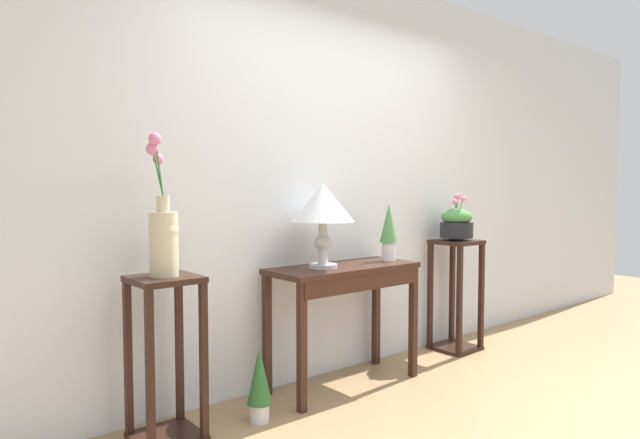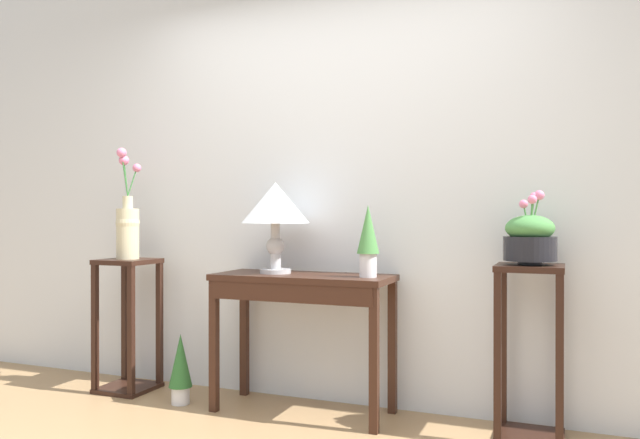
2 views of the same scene
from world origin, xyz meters
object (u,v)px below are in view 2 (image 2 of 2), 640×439
object	(u,v)px
console_table	(301,297)
flower_vase_tall_left	(128,225)
planter_bowl_wide_right	(530,238)
potted_plant_floor	(181,366)
table_lamp	(275,207)
potted_plant_on_console	(368,237)
pedestal_stand_right	(530,352)
pedestal_stand_left	(128,325)

from	to	relation	value
console_table	flower_vase_tall_left	xyz separation A→B (m)	(-1.22, 0.01, 0.40)
planter_bowl_wide_right	potted_plant_floor	distance (m)	2.11
table_lamp	potted_plant_floor	distance (m)	1.11
console_table	table_lamp	world-z (taller)	table_lamp
console_table	table_lamp	size ratio (longest dim) A/B	1.93
potted_plant_on_console	flower_vase_tall_left	world-z (taller)	flower_vase_tall_left
potted_plant_on_console	pedestal_stand_right	bearing A→B (deg)	3.76
table_lamp	flower_vase_tall_left	bearing A→B (deg)	-179.42
table_lamp	potted_plant_floor	world-z (taller)	table_lamp
table_lamp	potted_plant_floor	bearing A→B (deg)	-166.68
pedestal_stand_left	potted_plant_floor	bearing A→B (deg)	-13.97
console_table	planter_bowl_wide_right	distance (m)	1.27
potted_plant_on_console	pedestal_stand_left	bearing A→B (deg)	179.67
console_table	planter_bowl_wide_right	world-z (taller)	planter_bowl_wide_right
pedestal_stand_right	planter_bowl_wide_right	size ratio (longest dim) A/B	2.35
pedestal_stand_left	planter_bowl_wide_right	distance (m)	2.51
potted_plant_floor	potted_plant_on_console	bearing A→B (deg)	5.64
planter_bowl_wide_right	potted_plant_floor	world-z (taller)	planter_bowl_wide_right
potted_plant_on_console	potted_plant_floor	world-z (taller)	potted_plant_on_console
potted_plant_on_console	pedestal_stand_right	world-z (taller)	potted_plant_on_console
potted_plant_on_console	potted_plant_floor	size ratio (longest dim) A/B	0.94
potted_plant_on_console	pedestal_stand_right	distance (m)	1.00
planter_bowl_wide_right	pedestal_stand_right	bearing A→B (deg)	173.30
console_table	pedestal_stand_right	world-z (taller)	pedestal_stand_right
table_lamp	pedestal_stand_left	distance (m)	1.29
console_table	pedestal_stand_left	size ratio (longest dim) A/B	1.21
table_lamp	potted_plant_on_console	size ratio (longest dim) A/B	1.34
table_lamp	flower_vase_tall_left	world-z (taller)	flower_vase_tall_left
console_table	potted_plant_floor	world-z (taller)	console_table
table_lamp	pedestal_stand_right	world-z (taller)	table_lamp
potted_plant_on_console	flower_vase_tall_left	distance (m)	1.62
pedestal_stand_left	pedestal_stand_right	xyz separation A→B (m)	(2.44, 0.05, 0.02)
console_table	potted_plant_on_console	bearing A→B (deg)	0.19
pedestal_stand_left	flower_vase_tall_left	xyz separation A→B (m)	(-0.00, 0.00, 0.64)
console_table	potted_plant_floor	bearing A→B (deg)	-171.47
pedestal_stand_left	potted_plant_floor	distance (m)	0.54
potted_plant_floor	planter_bowl_wide_right	bearing A→B (deg)	4.85
console_table	pedestal_stand_right	size ratio (longest dim) A/B	1.16
pedestal_stand_left	table_lamp	bearing A→B (deg)	0.66
potted_plant_on_console	pedestal_stand_left	world-z (taller)	potted_plant_on_console
table_lamp	flower_vase_tall_left	distance (m)	1.06
flower_vase_tall_left	planter_bowl_wide_right	world-z (taller)	flower_vase_tall_left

